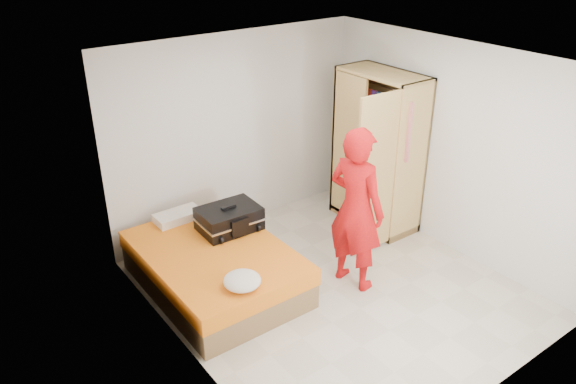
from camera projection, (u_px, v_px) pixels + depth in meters
room at (338, 186)px, 5.84m from camera, size 4.00×4.02×2.60m
bed at (215, 268)px, 6.35m from camera, size 1.42×2.02×0.50m
wardrobe at (377, 156)px, 7.37m from camera, size 1.17×1.20×2.10m
person at (356, 209)px, 6.13m from camera, size 0.58×0.77×1.90m
suitcase at (229, 219)px, 6.58m from camera, size 0.73×0.56×0.31m
round_cushion at (242, 281)px, 5.58m from camera, size 0.38×0.38×0.14m
pillow at (178, 216)px, 6.82m from camera, size 0.57×0.30×0.10m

